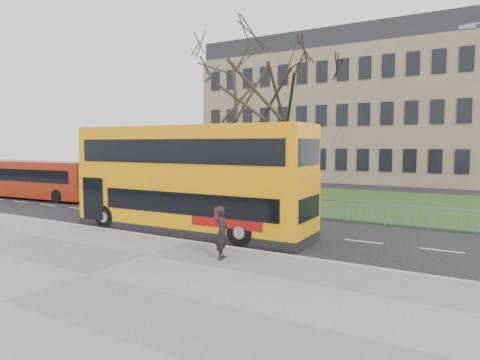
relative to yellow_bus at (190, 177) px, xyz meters
name	(u,v)px	position (x,y,z in m)	size (l,w,h in m)	color
ground	(212,237)	(1.43, -0.29, -2.60)	(120.00, 120.00, 0.00)	black
pavement	(87,276)	(1.43, -7.04, -2.54)	(80.00, 10.50, 0.12)	slate
kerb	(191,242)	(1.43, -1.84, -2.53)	(80.00, 0.20, 0.14)	#9B9B9E
grass_verge	(323,199)	(1.43, 14.01, -2.56)	(80.00, 15.40, 0.08)	#1D3613
guard_railing	(277,206)	(1.43, 6.31, -2.05)	(40.00, 0.12, 1.10)	#698EBC
bare_tree	(259,106)	(-1.57, 9.71, 3.99)	(9.11, 9.11, 13.01)	black
civic_building	(343,119)	(-3.57, 34.71, 4.40)	(30.00, 15.00, 14.00)	#846B54
yellow_bus	(190,177)	(0.00, 0.00, 0.00)	(11.62, 3.07, 4.84)	orange
red_bus	(37,179)	(-17.19, 3.90, -1.10)	(10.78, 3.24, 2.80)	maroon
pedestrian	(222,233)	(4.00, -3.44, -1.56)	(0.67, 0.44, 1.84)	black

